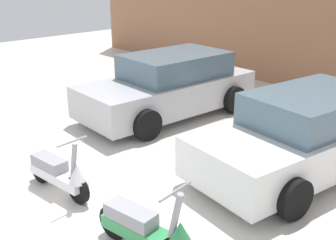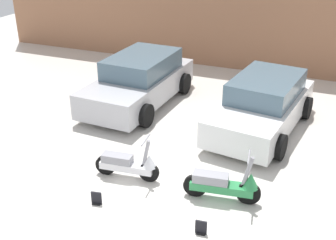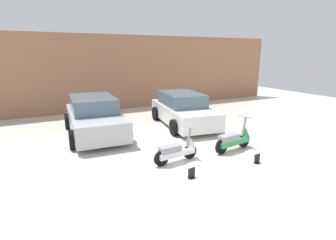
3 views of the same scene
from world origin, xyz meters
The scene contains 8 objects.
ground_plane centered at (0.00, 0.00, 0.00)m, with size 28.00×28.00×0.00m, color silver.
wall_back centered at (0.00, 8.41, 1.91)m, with size 19.60×0.12×3.83m, color #9E6B4C.
scooter_front_left centered at (-0.67, 0.79, 0.34)m, with size 1.37×0.49×0.96m.
scooter_front_right centered at (1.33, 0.79, 0.36)m, with size 1.46×0.55×1.02m.
car_rear_left centered at (-2.17, 4.41, 0.66)m, with size 2.12×4.12×1.37m.
car_rear_center centered at (1.37, 4.09, 0.63)m, with size 2.28×4.07×1.32m.
placard_near_left_scooter centered at (-0.85, -0.22, 0.11)m, with size 0.20×0.15×0.26m.
placard_near_right_scooter centered at (1.21, -0.27, 0.11)m, with size 0.20×0.14×0.26m.
Camera 2 is at (2.79, -5.65, 4.83)m, focal length 45.00 mm.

